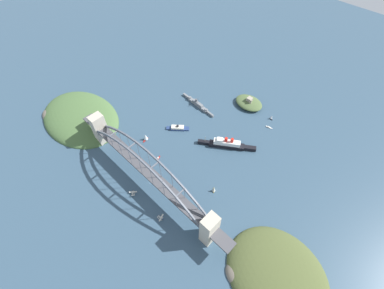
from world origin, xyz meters
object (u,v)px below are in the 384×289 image
small_boat_3 (269,127)px  small_boat_4 (158,158)px  seaplane_taxiing_near_bridge (161,218)px  seaplane_second_in_formation (133,193)px  small_boat_2 (146,137)px  naval_cruiser (198,104)px  harbor_arch_bridge (147,171)px  small_boat_0 (214,189)px  small_boat_1 (271,117)px  fort_island_mid_harbor (249,103)px  ocean_liner (227,144)px  harbor_ferry_steamer (178,128)px

small_boat_3 → small_boat_4: small_boat_4 is taller
seaplane_taxiing_near_bridge → seaplane_second_in_formation: 50.20m
small_boat_2 → small_boat_3: 189.44m
naval_cruiser → small_boat_4: naval_cruiser is taller
harbor_arch_bridge → seaplane_taxiing_near_bridge: (47.94, -22.78, -25.62)m
small_boat_2 → small_boat_0: bearing=2.4°
seaplane_second_in_formation → small_boat_1: size_ratio=1.17×
fort_island_mid_harbor → seaplane_second_in_formation: 236.93m
seaplane_taxiing_near_bridge → small_boat_4: seaplane_taxiing_near_bridge is taller
fort_island_mid_harbor → small_boat_2: bearing=-111.0°
ocean_liner → small_boat_4: (-55.50, -83.78, -4.74)m
fort_island_mid_harbor → small_boat_4: (-25.29, -177.79, -4.15)m
ocean_liner → naval_cruiser: size_ratio=1.01×
harbor_arch_bridge → small_boat_3: size_ratio=25.04×
harbor_arch_bridge → fort_island_mid_harbor: (4.18, 211.55, -22.70)m
naval_cruiser → harbor_ferry_steamer: bearing=-76.8°
ocean_liner → seaplane_second_in_formation: (-36.59, -142.81, -3.40)m
seaplane_taxiing_near_bridge → fort_island_mid_harbor: bearing=100.6°
ocean_liner → seaplane_taxiing_near_bridge: 141.02m
ocean_liner → seaplane_taxiing_near_bridge: (13.54, -140.32, -3.51)m
seaplane_second_in_formation → small_boat_2: size_ratio=0.72×
harbor_arch_bridge → seaplane_taxiing_near_bridge: harbor_arch_bridge is taller
harbor_arch_bridge → harbor_ferry_steamer: harbor_arch_bridge is taller
seaplane_second_in_formation → fort_island_mid_harbor: bearing=88.5°
small_boat_2 → small_boat_4: 40.75m
small_boat_0 → harbor_ferry_steamer: bearing=159.0°
harbor_arch_bridge → harbor_ferry_steamer: (-41.66, 91.82, -25.32)m
small_boat_3 → harbor_arch_bridge: bearing=-106.7°
harbor_arch_bridge → small_boat_2: bearing=143.9°
fort_island_mid_harbor → small_boat_3: size_ratio=4.36×
fort_island_mid_harbor → small_boat_0: bearing=-68.2°
harbor_arch_bridge → small_boat_2: harbor_arch_bridge is taller
harbor_ferry_steamer → seaplane_taxiing_near_bridge: bearing=-52.0°
seaplane_second_in_formation → small_boat_4: 62.01m
harbor_arch_bridge → small_boat_4: (-21.11, 33.76, -26.85)m
seaplane_taxiing_near_bridge → small_boat_3: (9.70, 214.95, -1.34)m
small_boat_2 → small_boat_3: (117.88, 148.21, -5.15)m
harbor_ferry_steamer → seaplane_taxiing_near_bridge: harbor_ferry_steamer is taller
harbor_ferry_steamer → small_boat_3: harbor_ferry_steamer is taller
fort_island_mid_harbor → small_boat_1: (45.26, -1.08, -1.37)m
naval_cruiser → small_boat_3: (113.27, 40.99, -2.31)m
seaplane_second_in_formation → small_boat_1: small_boat_1 is taller
fort_island_mid_harbor → small_boat_4: size_ratio=5.41×
seaplane_taxiing_near_bridge → small_boat_0: (21.25, 72.09, 2.32)m
harbor_ferry_steamer → harbor_arch_bridge: bearing=-65.6°
small_boat_4 → naval_cruiser: bearing=106.4°
naval_cruiser → seaplane_second_in_formation: 184.37m
small_boat_1 → small_boat_4: 190.29m
seaplane_second_in_formation → small_boat_0: 103.27m
harbor_ferry_steamer → small_boat_3: size_ratio=2.86×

